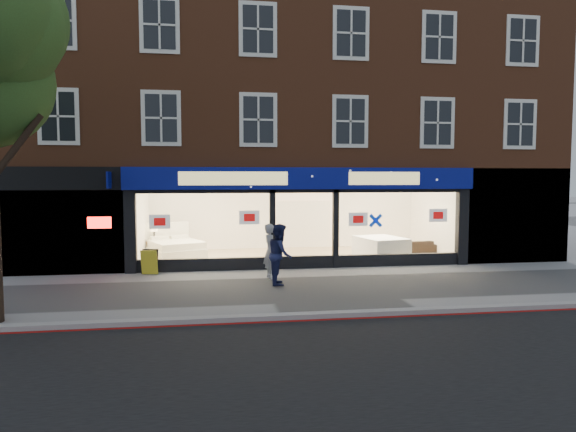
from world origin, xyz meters
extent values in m
plane|color=gray|center=(0.00, 0.00, 0.00)|extent=(120.00, 120.00, 0.00)
cube|color=black|center=(0.00, -8.00, 0.00)|extent=(60.00, 10.00, 0.01)
cube|color=#8C0A07|center=(0.00, -3.10, 0.01)|extent=(60.00, 0.10, 0.01)
cube|color=gray|center=(0.00, -2.90, 0.06)|extent=(60.00, 0.25, 0.12)
cube|color=tan|center=(0.00, 5.25, 0.05)|extent=(11.00, 4.50, 0.10)
cube|color=brown|center=(0.00, 7.00, 6.65)|extent=(19.00, 8.00, 6.70)
cube|color=navy|center=(0.00, 2.88, 2.95)|extent=(11.40, 0.28, 0.70)
cube|color=black|center=(0.00, 3.08, 0.20)|extent=(11.00, 0.18, 0.40)
cube|color=black|center=(-5.50, 3.05, 1.30)|extent=(0.35, 0.30, 2.60)
cube|color=black|center=(5.50, 3.05, 1.30)|extent=(0.35, 0.30, 2.60)
cube|color=white|center=(-3.25, 3.00, 1.45)|extent=(4.20, 0.02, 2.10)
cube|color=white|center=(3.25, 3.00, 1.45)|extent=(4.20, 0.02, 2.10)
cube|color=white|center=(0.00, 3.25, 1.15)|extent=(1.80, 0.02, 2.10)
cube|color=silver|center=(0.00, 7.50, 1.30)|extent=(11.00, 0.20, 2.60)
cube|color=#FFEAC6|center=(0.00, 5.25, 2.60)|extent=(11.00, 4.50, 0.12)
cube|color=black|center=(-7.60, 3.30, 1.65)|extent=(3.80, 0.60, 3.30)
cube|color=#FF140C|center=(-6.40, 2.95, 1.60)|extent=(0.70, 0.04, 0.35)
cube|color=black|center=(7.50, 3.20, 1.65)|extent=(4.00, 0.40, 3.30)
sphere|color=#32511E|center=(-6.80, -2.60, 5.40)|extent=(2.40, 2.40, 2.40)
cube|color=white|center=(-4.29, 5.46, 0.27)|extent=(2.33, 2.48, 0.35)
cube|color=white|center=(-4.29, 5.46, 0.57)|extent=(2.23, 2.38, 0.25)
cube|color=white|center=(-4.70, 6.42, 0.69)|extent=(1.67, 0.81, 1.19)
cube|color=white|center=(-4.91, 5.97, 0.75)|extent=(0.71, 0.54, 0.12)
cube|color=white|center=(-4.23, 6.26, 0.75)|extent=(0.71, 0.54, 0.12)
cube|color=brown|center=(-5.10, 6.02, 0.38)|extent=(0.55, 0.55, 0.55)
cube|color=white|center=(3.10, 4.45, 0.22)|extent=(1.79, 2.07, 0.24)
cube|color=white|center=(3.10, 4.45, 0.45)|extent=(1.79, 2.07, 0.24)
cube|color=white|center=(3.10, 4.45, 0.69)|extent=(1.79, 2.07, 0.24)
imported|color=black|center=(4.60, 5.01, 0.35)|extent=(1.78, 0.89, 0.50)
cube|color=gold|center=(-4.90, 2.70, 0.39)|extent=(0.55, 0.41, 0.78)
imported|color=#93959A|center=(-1.30, 1.55, 0.81)|extent=(0.49, 0.65, 1.62)
imported|color=#181D45|center=(-1.13, 0.63, 0.85)|extent=(0.74, 0.89, 1.70)
camera|label=1|loc=(-3.04, -13.37, 2.96)|focal=32.00mm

